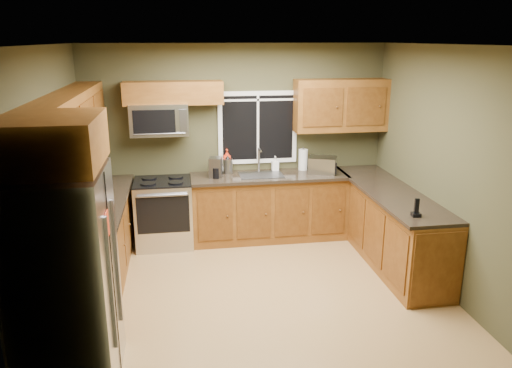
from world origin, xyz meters
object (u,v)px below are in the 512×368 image
object	(u,v)px
toaster_oven	(322,165)
paper_towel_roll	(303,160)
soap_bottle_b	(275,163)
range	(164,212)
kettle	(228,165)
soap_bottle_a	(227,161)
cordless_phone	(416,211)
coffee_maker	(216,168)
microwave	(159,119)
refrigerator	(66,281)
soap_bottle_c	(220,167)

from	to	relation	value
toaster_oven	paper_towel_roll	size ratio (longest dim) A/B	1.35
toaster_oven	paper_towel_roll	xyz separation A→B (m)	(-0.22, 0.23, 0.03)
soap_bottle_b	range	bearing A→B (deg)	-171.75
kettle	soap_bottle_a	size ratio (longest dim) A/B	0.77
kettle	cordless_phone	world-z (taller)	kettle
soap_bottle_a	coffee_maker	bearing A→B (deg)	-128.91
range	coffee_maker	size ratio (longest dim) A/B	3.46
coffee_maker	kettle	world-z (taller)	coffee_maker
kettle	cordless_phone	bearing A→B (deg)	-48.93
toaster_oven	range	bearing A→B (deg)	179.50
coffee_maker	soap_bottle_b	bearing A→B (deg)	14.28
microwave	paper_towel_roll	bearing A→B (deg)	2.14
refrigerator	soap_bottle_b	distance (m)	3.77
range	coffee_maker	distance (m)	0.94
range	cordless_phone	size ratio (longest dim) A/B	4.69
toaster_oven	coffee_maker	distance (m)	1.49
paper_towel_roll	kettle	bearing A→B (deg)	-178.42
microwave	paper_towel_roll	distance (m)	2.09
kettle	soap_bottle_b	distance (m)	0.69
refrigerator	cordless_phone	size ratio (longest dim) A/B	9.00
refrigerator	soap_bottle_b	size ratio (longest dim) A/B	8.60
paper_towel_roll	soap_bottle_a	world-z (taller)	soap_bottle_a
kettle	soap_bottle_b	bearing A→B (deg)	4.17
coffee_maker	paper_towel_roll	size ratio (longest dim) A/B	0.82
microwave	cordless_phone	world-z (taller)	microwave
coffee_maker	range	bearing A→B (deg)	-179.22
kettle	soap_bottle_b	xyz separation A→B (m)	(0.69, 0.05, -0.01)
kettle	refrigerator	bearing A→B (deg)	-118.36
microwave	toaster_oven	world-z (taller)	microwave
range	soap_bottle_a	size ratio (longest dim) A/B	2.82
paper_towel_roll	coffee_maker	bearing A→B (deg)	-171.02
microwave	soap_bottle_a	distance (m)	1.10
cordless_phone	coffee_maker	bearing A→B (deg)	136.28
refrigerator	kettle	distance (m)	3.36
paper_towel_roll	soap_bottle_a	size ratio (longest dim) A/B	0.99
paper_towel_roll	soap_bottle_c	world-z (taller)	paper_towel_roll
cordless_phone	toaster_oven	bearing A→B (deg)	104.73
microwave	soap_bottle_a	bearing A→B (deg)	5.98
paper_towel_roll	soap_bottle_a	xyz separation A→B (m)	(-1.09, 0.02, 0.02)
paper_towel_roll	toaster_oven	bearing A→B (deg)	-46.17
refrigerator	coffee_maker	distance (m)	3.12
kettle	cordless_phone	xyz separation A→B (m)	(1.80, -2.06, -0.06)
soap_bottle_a	paper_towel_roll	bearing A→B (deg)	-1.05
soap_bottle_a	cordless_phone	world-z (taller)	soap_bottle_a
range	soap_bottle_b	size ratio (longest dim) A/B	4.48
range	soap_bottle_c	bearing A→B (deg)	16.07
range	soap_bottle_a	world-z (taller)	soap_bottle_a
toaster_oven	cordless_phone	distance (m)	1.93
kettle	paper_towel_roll	bearing A→B (deg)	1.58
cordless_phone	soap_bottle_a	bearing A→B (deg)	130.45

